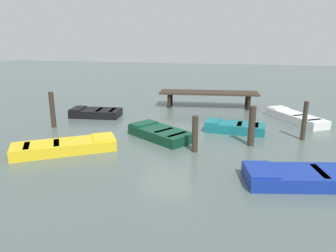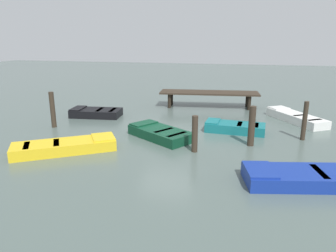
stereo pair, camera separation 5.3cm
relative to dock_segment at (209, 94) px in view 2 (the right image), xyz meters
name	(u,v)px [view 2 (the right image)]	position (x,y,z in m)	size (l,w,h in m)	color
ground_plane	(168,134)	(-1.14, -6.02, -0.84)	(80.00, 80.00, 0.00)	#4C5B56
dock_segment	(209,94)	(0.00, 0.00, 0.00)	(6.08, 2.14, 0.95)	#33281E
rowboat_yellow	(65,146)	(-4.34, -9.17, -0.62)	(3.75, 2.98, 0.46)	gold
rowboat_black	(96,113)	(-5.69, -3.86, -0.62)	(2.75, 1.57, 0.46)	black
rowboat_dark_green	(160,133)	(-1.32, -6.71, -0.62)	(3.13, 2.70, 0.46)	#0C3823
rowboat_blue	(308,177)	(4.01, -9.93, -0.62)	(3.90, 2.08, 0.46)	navy
rowboat_white	(296,117)	(4.72, -2.43, -0.62)	(2.77, 3.53, 0.46)	silver
rowboat_teal	(235,127)	(1.75, -5.05, -0.62)	(2.69, 1.28, 0.46)	#14666B
mooring_piling_mid_left	(252,126)	(2.43, -6.81, -0.04)	(0.26, 0.26, 1.59)	#33281E
mooring_piling_far_left	(195,134)	(0.37, -8.03, -0.14)	(0.22, 0.22, 1.39)	#33281E
mooring_piling_near_right	(305,121)	(4.57, -5.56, -0.02)	(0.19, 0.19, 1.64)	#33281E
mooring_piling_near_left	(53,110)	(-6.71, -6.26, 0.01)	(0.23, 0.23, 1.70)	#33281E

